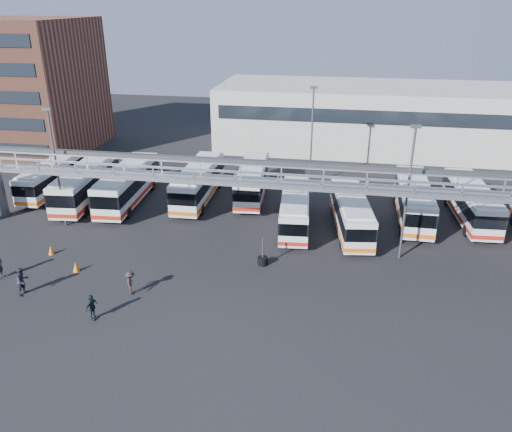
% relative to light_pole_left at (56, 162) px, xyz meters
% --- Properties ---
extents(ground, '(140.00, 140.00, 0.00)m').
position_rel_light_pole_left_xyz_m(ground, '(16.00, -8.00, -5.73)').
color(ground, black).
rests_on(ground, ground).
extents(gantry, '(51.40, 5.15, 7.10)m').
position_rel_light_pole_left_xyz_m(gantry, '(16.00, -2.13, -0.22)').
color(gantry, '#929599').
rests_on(gantry, ground).
extents(apartment_building, '(18.00, 15.00, 16.00)m').
position_rel_light_pole_left_xyz_m(apartment_building, '(-18.00, 22.00, 2.27)').
color(apartment_building, brown).
rests_on(apartment_building, ground).
extents(warehouse, '(42.00, 14.00, 8.00)m').
position_rel_light_pole_left_xyz_m(warehouse, '(28.00, 30.00, -1.73)').
color(warehouse, '#9E9E99').
rests_on(warehouse, ground).
extents(light_pole_left, '(0.70, 0.35, 10.21)m').
position_rel_light_pole_left_xyz_m(light_pole_left, '(0.00, 0.00, 0.00)').
color(light_pole_left, '#4C4F54').
rests_on(light_pole_left, ground).
extents(light_pole_mid, '(0.70, 0.35, 10.21)m').
position_rel_light_pole_left_xyz_m(light_pole_mid, '(28.00, -1.00, 0.00)').
color(light_pole_mid, '#4C4F54').
rests_on(light_pole_mid, ground).
extents(light_pole_back, '(0.70, 0.35, 10.21)m').
position_rel_light_pole_left_xyz_m(light_pole_back, '(20.00, 14.00, 0.00)').
color(light_pole_back, '#4C4F54').
rests_on(light_pole_back, ground).
extents(bus_0, '(2.75, 10.19, 3.07)m').
position_rel_light_pole_left_xyz_m(bus_0, '(-5.35, 7.11, -4.03)').
color(bus_0, silver).
rests_on(bus_0, ground).
extents(bus_1, '(3.78, 11.62, 3.47)m').
position_rel_light_pole_left_xyz_m(bus_1, '(-0.75, 5.51, -3.81)').
color(bus_1, silver).
rests_on(bus_1, ground).
extents(bus_2, '(3.41, 11.67, 3.50)m').
position_rel_light_pole_left_xyz_m(bus_2, '(3.32, 5.91, -3.79)').
color(bus_2, silver).
rests_on(bus_2, ground).
extents(bus_3, '(2.84, 11.30, 3.42)m').
position_rel_light_pole_left_xyz_m(bus_3, '(9.73, 7.83, -3.84)').
color(bus_3, silver).
rests_on(bus_3, ground).
extents(bus_4, '(3.28, 10.81, 3.24)m').
position_rel_light_pole_left_xyz_m(bus_4, '(14.70, 9.57, -3.94)').
color(bus_4, silver).
rests_on(bus_4, ground).
extents(bus_5, '(3.10, 10.19, 3.05)m').
position_rel_light_pole_left_xyz_m(bus_5, '(19.56, 3.27, -4.04)').
color(bus_5, silver).
rests_on(bus_5, ground).
extents(bus_6, '(3.85, 10.67, 3.17)m').
position_rel_light_pole_left_xyz_m(bus_6, '(24.26, 3.19, -3.97)').
color(bus_6, silver).
rests_on(bus_6, ground).
extents(bus_7, '(2.72, 11.12, 3.37)m').
position_rel_light_pole_left_xyz_m(bus_7, '(29.66, 6.74, -3.86)').
color(bus_7, silver).
rests_on(bus_7, ground).
extents(bus_8, '(3.16, 10.91, 3.27)m').
position_rel_light_pole_left_xyz_m(bus_8, '(34.59, 7.34, -3.92)').
color(bus_8, silver).
rests_on(bus_8, ground).
extents(pedestrian_b, '(0.94, 1.09, 1.93)m').
position_rel_light_pole_left_xyz_m(pedestrian_b, '(3.03, -10.62, -4.76)').
color(pedestrian_b, '#282432').
rests_on(pedestrian_b, ground).
extents(pedestrian_c, '(0.98, 1.25, 1.69)m').
position_rel_light_pole_left_xyz_m(pedestrian_c, '(10.04, -9.39, -4.88)').
color(pedestrian_c, black).
rests_on(pedestrian_c, ground).
extents(pedestrian_d, '(0.62, 1.07, 1.71)m').
position_rel_light_pole_left_xyz_m(pedestrian_d, '(8.88, -12.49, -4.87)').
color(pedestrian_d, black).
rests_on(pedestrian_d, ground).
extents(cone_left, '(0.53, 0.53, 0.74)m').
position_rel_light_pole_left_xyz_m(cone_left, '(4.91, -7.27, -5.36)').
color(cone_left, orange).
rests_on(cone_left, ground).
extents(cone_right, '(0.57, 0.57, 0.70)m').
position_rel_light_pole_left_xyz_m(cone_right, '(1.69, -5.17, -5.38)').
color(cone_right, orange).
rests_on(cone_right, ground).
extents(tire_stack, '(0.76, 0.76, 2.18)m').
position_rel_light_pole_left_xyz_m(tire_stack, '(17.97, -3.90, -5.36)').
color(tire_stack, black).
rests_on(tire_stack, ground).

